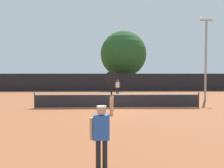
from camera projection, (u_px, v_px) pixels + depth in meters
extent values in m
plane|color=#9E5633|center=(117.00, 108.00, 15.70)|extent=(120.00, 120.00, 0.00)
cube|color=#232328|center=(117.00, 101.00, 15.68)|extent=(11.37, 0.03, 0.91)
cube|color=white|center=(117.00, 94.00, 15.66)|extent=(11.37, 0.04, 0.06)
cylinder|color=#333338|center=(35.00, 100.00, 15.52)|extent=(0.08, 0.08, 1.07)
cylinder|color=#333338|center=(199.00, 100.00, 15.83)|extent=(0.08, 0.08, 1.07)
cube|color=black|center=(112.00, 82.00, 30.97)|extent=(39.13, 0.12, 2.38)
cube|color=blue|center=(102.00, 127.00, 5.38)|extent=(0.38, 0.22, 0.59)
sphere|color=tan|center=(101.00, 111.00, 5.36)|extent=(0.22, 0.22, 0.22)
cylinder|color=white|center=(101.00, 107.00, 5.36)|extent=(0.24, 0.24, 0.04)
cylinder|color=black|center=(98.00, 156.00, 5.41)|extent=(0.12, 0.12, 0.79)
cylinder|color=black|center=(105.00, 156.00, 5.41)|extent=(0.12, 0.12, 0.79)
cylinder|color=tan|center=(91.00, 129.00, 5.38)|extent=(0.09, 0.17, 0.56)
cylinder|color=tan|center=(112.00, 106.00, 5.45)|extent=(0.09, 0.31, 0.54)
cylinder|color=black|center=(111.00, 90.00, 5.49)|extent=(0.04, 0.11, 0.28)
ellipsoid|color=black|center=(111.00, 78.00, 5.54)|extent=(0.30, 0.13, 0.36)
cube|color=white|center=(117.00, 85.00, 25.20)|extent=(0.38, 0.22, 0.61)
sphere|color=brown|center=(117.00, 81.00, 25.18)|extent=(0.23, 0.23, 0.23)
cylinder|color=white|center=(117.00, 80.00, 25.17)|extent=(0.25, 0.25, 0.04)
cylinder|color=black|center=(117.00, 91.00, 25.23)|extent=(0.12, 0.12, 0.83)
cylinder|color=black|center=(118.00, 91.00, 25.23)|extent=(0.12, 0.12, 0.83)
cylinder|color=brown|center=(115.00, 85.00, 25.19)|extent=(0.09, 0.18, 0.58)
cylinder|color=brown|center=(120.00, 85.00, 25.20)|extent=(0.09, 0.16, 0.58)
sphere|color=#CCE033|center=(125.00, 103.00, 18.02)|extent=(0.07, 0.07, 0.07)
cylinder|color=gray|center=(206.00, 61.00, 20.05)|extent=(0.18, 0.18, 7.01)
cube|color=gray|center=(207.00, 20.00, 19.88)|extent=(1.10, 0.10, 0.10)
sphere|color=#F2EDCC|center=(201.00, 19.00, 19.87)|extent=(0.28, 0.28, 0.28)
sphere|color=#F2EDCC|center=(212.00, 19.00, 19.89)|extent=(0.28, 0.28, 0.28)
cylinder|color=brown|center=(123.00, 80.00, 36.78)|extent=(0.56, 0.56, 2.76)
sphere|color=#235123|center=(123.00, 54.00, 36.60)|extent=(7.39, 7.39, 7.39)
cube|color=black|center=(122.00, 84.00, 37.89)|extent=(2.42, 4.41, 0.90)
cube|color=#2D333D|center=(122.00, 80.00, 37.56)|extent=(1.96, 2.40, 0.64)
cylinder|color=black|center=(116.00, 86.00, 39.28)|extent=(0.22, 0.60, 0.60)
cylinder|color=black|center=(126.00, 86.00, 39.33)|extent=(0.22, 0.60, 0.60)
cylinder|color=black|center=(117.00, 87.00, 36.49)|extent=(0.22, 0.60, 0.60)
cylinder|color=black|center=(127.00, 87.00, 36.53)|extent=(0.22, 0.60, 0.60)
cube|color=navy|center=(153.00, 85.00, 36.45)|extent=(2.48, 4.43, 0.90)
cube|color=#2D333D|center=(153.00, 80.00, 36.12)|extent=(2.00, 2.42, 0.64)
cylinder|color=black|center=(146.00, 86.00, 37.84)|extent=(0.22, 0.60, 0.60)
cylinder|color=black|center=(156.00, 86.00, 37.88)|extent=(0.22, 0.60, 0.60)
cylinder|color=black|center=(149.00, 87.00, 35.04)|extent=(0.22, 0.60, 0.60)
cylinder|color=black|center=(160.00, 87.00, 35.09)|extent=(0.22, 0.60, 0.60)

